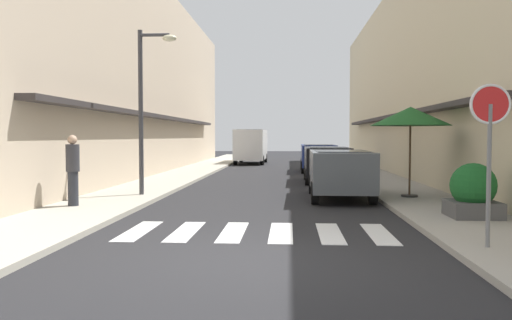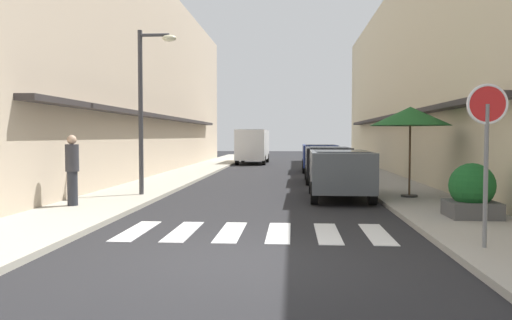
% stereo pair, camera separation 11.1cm
% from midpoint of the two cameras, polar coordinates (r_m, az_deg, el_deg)
% --- Properties ---
extents(ground_plane, '(86.28, 86.28, 0.00)m').
position_cam_midpoint_polar(ground_plane, '(23.51, 2.02, -2.00)').
color(ground_plane, '#232326').
extents(sidewalk_left, '(2.39, 54.91, 0.12)m').
position_cam_midpoint_polar(sidewalk_left, '(24.04, -8.55, -1.78)').
color(sidewalk_left, '#ADA899').
rests_on(sidewalk_left, ground_plane).
extents(sidewalk_right, '(2.39, 54.91, 0.12)m').
position_cam_midpoint_polar(sidewalk_right, '(23.79, 12.70, -1.86)').
color(sidewalk_right, '#9E998E').
rests_on(sidewalk_right, ground_plane).
extents(building_row_left, '(5.50, 37.30, 9.51)m').
position_cam_midpoint_polar(building_row_left, '(26.08, -16.21, 8.81)').
color(building_row_left, '#C6B299').
rests_on(building_row_left, ground_plane).
extents(building_row_right, '(5.50, 37.30, 9.24)m').
position_cam_midpoint_polar(building_row_right, '(25.64, 20.73, 8.55)').
color(building_row_right, beige).
rests_on(building_row_right, ground_plane).
extents(crosswalk, '(5.20, 2.20, 0.01)m').
position_cam_midpoint_polar(crosswalk, '(10.24, -0.19, -8.01)').
color(crosswalk, silver).
rests_on(crosswalk, ground_plane).
extents(parked_car_near, '(1.86, 3.99, 1.47)m').
position_cam_midpoint_polar(parked_car_near, '(15.72, 9.11, -0.96)').
color(parked_car_near, '#4C5156').
rests_on(parked_car_near, ground_plane).
extents(parked_car_mid, '(1.84, 3.98, 1.47)m').
position_cam_midpoint_polar(parked_car_mid, '(21.32, 7.68, -0.02)').
color(parked_car_mid, black).
rests_on(parked_car_mid, ground_plane).
extents(parked_car_far, '(1.84, 4.31, 1.47)m').
position_cam_midpoint_polar(parked_car_far, '(27.71, 6.76, 0.59)').
color(parked_car_far, navy).
rests_on(parked_car_far, ground_plane).
extents(delivery_van, '(2.07, 5.43, 2.37)m').
position_cam_midpoint_polar(delivery_van, '(35.84, -0.63, 1.84)').
color(delivery_van, silver).
rests_on(delivery_van, ground_plane).
extents(round_street_sign, '(0.65, 0.07, 2.61)m').
position_cam_midpoint_polar(round_street_sign, '(8.97, 24.15, 3.82)').
color(round_street_sign, slate).
rests_on(round_street_sign, sidewalk_right).
extents(street_lamp, '(1.19, 0.28, 4.99)m').
position_cam_midpoint_polar(street_lamp, '(16.11, -12.16, 7.20)').
color(street_lamp, '#38383D').
rests_on(street_lamp, sidewalk_left).
extents(cafe_umbrella, '(2.34, 2.34, 2.64)m').
position_cam_midpoint_polar(cafe_umbrella, '(15.74, 16.53, 4.62)').
color(cafe_umbrella, '#262626').
rests_on(cafe_umbrella, sidewalk_right).
extents(planter_corner, '(1.05, 1.05, 1.19)m').
position_cam_midpoint_polar(planter_corner, '(12.27, 22.66, -3.31)').
color(planter_corner, '#4C4C4C').
rests_on(planter_corner, sidewalk_right).
extents(pedestrian_walking_near, '(0.34, 0.34, 1.81)m').
position_cam_midpoint_polar(pedestrian_walking_near, '(13.98, -19.83, -0.86)').
color(pedestrian_walking_near, '#282B33').
rests_on(pedestrian_walking_near, sidewalk_left).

